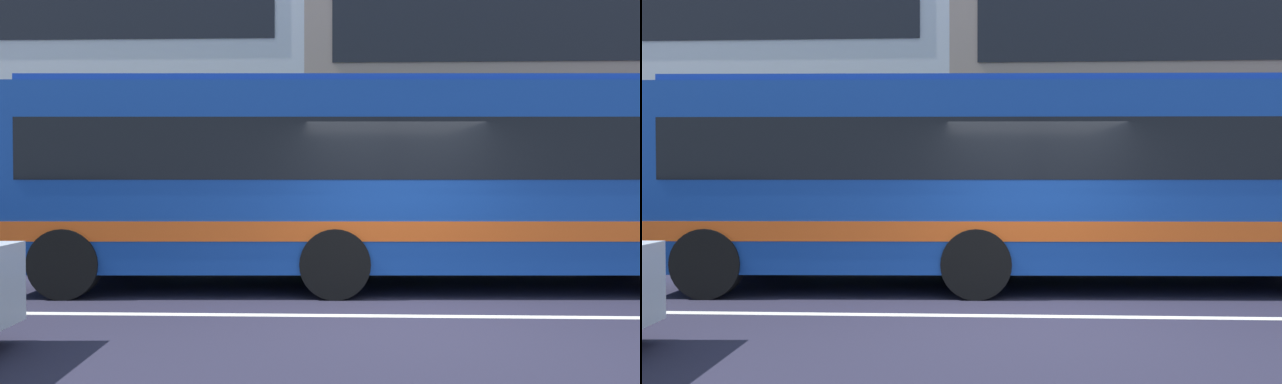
# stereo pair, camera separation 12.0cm
# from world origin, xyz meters

# --- Properties ---
(ground_plane) EXTENTS (160.00, 160.00, 0.00)m
(ground_plane) POSITION_xyz_m (0.00, 0.00, 0.00)
(ground_plane) COLOR #242235
(lane_centre_line) EXTENTS (60.00, 0.16, 0.01)m
(lane_centre_line) POSITION_xyz_m (0.00, 0.00, 0.00)
(lane_centre_line) COLOR silver
(lane_centre_line) RESTS_ON ground_plane
(hedge_row_far) EXTENTS (18.67, 1.10, 0.91)m
(hedge_row_far) POSITION_xyz_m (-3.90, 5.89, 0.46)
(hedge_row_far) COLOR #254D15
(hedge_row_far) RESTS_ON ground_plane
(apartment_block_left) EXTENTS (20.14, 11.62, 11.55)m
(apartment_block_left) POSITION_xyz_m (-11.84, 14.93, 5.77)
(apartment_block_left) COLOR silver
(apartment_block_left) RESTS_ON ground_plane
(apartment_block_right) EXTENTS (19.14, 11.62, 10.14)m
(apartment_block_right) POSITION_xyz_m (7.80, 14.93, 5.07)
(apartment_block_right) COLOR #A28B7E
(apartment_block_right) RESTS_ON ground_plane
(transit_bus) EXTENTS (11.07, 3.01, 3.21)m
(transit_bus) POSITION_xyz_m (-0.23, 2.29, 1.77)
(transit_bus) COLOR #16429D
(transit_bus) RESTS_ON ground_plane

